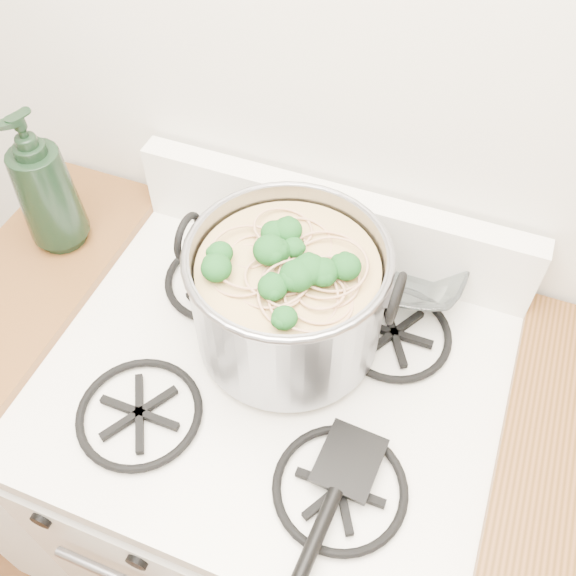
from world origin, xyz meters
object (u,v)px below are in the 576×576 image
Objects in this scene: stock_pot at (288,296)px; bottle at (42,182)px; gas_range at (276,483)px; spatula at (350,458)px; glass_bowl at (400,270)px.

stock_pot is 0.50m from bottle.
stock_pot is (-0.00, 0.08, 0.59)m from gas_range.
spatula is 1.06× the size of bottle.
stock_pot is 0.27m from spatula.
gas_range is at bearing 6.26° from bottle.
bottle is (-0.67, 0.24, 0.13)m from spatula.
gas_range is 9.58× the size of glass_bowl.
glass_bowl is 0.33× the size of bottle.
stock_pot is 0.26m from glass_bowl.
glass_bowl is at bearing 34.16° from bottle.
stock_pot reaches higher than spatula.
bottle reaches higher than spatula.
stock_pot is 1.21× the size of bottle.
gas_range is at bearing -117.42° from glass_bowl.
bottle is at bearing 164.92° from gas_range.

